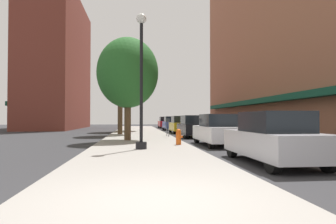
{
  "coord_description": "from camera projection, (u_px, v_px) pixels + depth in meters",
  "views": [
    {
      "loc": [
        -0.34,
        -4.82,
        1.45
      ],
      "look_at": [
        2.28,
        18.31,
        1.94
      ],
      "focal_mm": 31.02,
      "sensor_mm": 36.0,
      "label": 1
    }
  ],
  "objects": [
    {
      "name": "sidewalk_slab",
      "position": [
        139.0,
        135.0,
        23.67
      ],
      "size": [
        4.8,
        50.0,
        0.12
      ],
      "primitive_type": "cube",
      "color": "gray",
      "rests_on": "ground"
    },
    {
      "name": "building_far_background",
      "position": [
        59.0,
        64.0,
        40.5
      ],
      "size": [
        6.8,
        18.0,
        17.95
      ],
      "color": "brown",
      "rests_on": "ground"
    },
    {
      "name": "car_red",
      "position": [
        165.0,
        123.0,
        42.29
      ],
      "size": [
        1.8,
        4.3,
        1.66
      ],
      "rotation": [
        0.0,
        0.0,
        -0.0
      ],
      "color": "black",
      "rests_on": "ground"
    },
    {
      "name": "ground_plane",
      "position": [
        190.0,
        136.0,
        23.12
      ],
      "size": [
        90.0,
        90.0,
        0.0
      ],
      "primitive_type": "plane",
      "color": "#2D2D30"
    },
    {
      "name": "car_black",
      "position": [
        193.0,
        127.0,
        21.98
      ],
      "size": [
        1.8,
        4.3,
        1.66
      ],
      "rotation": [
        0.0,
        0.0,
        0.0
      ],
      "color": "black",
      "rests_on": "ground"
    },
    {
      "name": "tree_mid",
      "position": [
        127.0,
        84.0,
        30.71
      ],
      "size": [
        4.52,
        4.52,
        7.58
      ],
      "color": "#422D1E",
      "rests_on": "sidewalk_slab"
    },
    {
      "name": "tree_near",
      "position": [
        120.0,
        75.0,
        24.39
      ],
      "size": [
        3.76,
        3.76,
        7.17
      ],
      "color": "#4C3823",
      "rests_on": "sidewalk_slab"
    },
    {
      "name": "car_white",
      "position": [
        218.0,
        130.0,
        15.34
      ],
      "size": [
        1.8,
        4.3,
        1.66
      ],
      "rotation": [
        0.0,
        0.0,
        0.04
      ],
      "color": "black",
      "rests_on": "ground"
    },
    {
      "name": "car_yellow",
      "position": [
        180.0,
        125.0,
        27.97
      ],
      "size": [
        1.8,
        4.3,
        1.66
      ],
      "rotation": [
        0.0,
        0.0,
        0.01
      ],
      "color": "black",
      "rests_on": "ground"
    },
    {
      "name": "tree_far",
      "position": [
        128.0,
        73.0,
        17.65
      ],
      "size": [
        3.73,
        3.73,
        6.25
      ],
      "color": "#4C3823",
      "rests_on": "sidewalk_slab"
    },
    {
      "name": "lamppost",
      "position": [
        141.0,
        78.0,
        12.57
      ],
      "size": [
        0.48,
        0.48,
        5.9
      ],
      "color": "black",
      "rests_on": "sidewalk_slab"
    },
    {
      "name": "parking_meter_far",
      "position": [
        169.0,
        125.0,
        20.77
      ],
      "size": [
        0.14,
        0.09,
        1.31
      ],
      "color": "slate",
      "rests_on": "sidewalk_slab"
    },
    {
      "name": "car_blue",
      "position": [
        171.0,
        123.0,
        34.98
      ],
      "size": [
        1.8,
        4.3,
        1.66
      ],
      "rotation": [
        0.0,
        0.0,
        -0.0
      ],
      "color": "black",
      "rests_on": "ground"
    },
    {
      "name": "car_silver",
      "position": [
        273.0,
        138.0,
        9.19
      ],
      "size": [
        1.8,
        4.3,
        1.66
      ],
      "rotation": [
        0.0,
        0.0,
        -0.02
      ],
      "color": "black",
      "rests_on": "ground"
    },
    {
      "name": "parking_meter_near",
      "position": [
        167.0,
        125.0,
        21.99
      ],
      "size": [
        0.14,
        0.09,
        1.31
      ],
      "color": "slate",
      "rests_on": "sidewalk_slab"
    },
    {
      "name": "fire_hydrant",
      "position": [
        179.0,
        137.0,
        14.53
      ],
      "size": [
        0.33,
        0.26,
        0.79
      ],
      "color": "#E05614",
      "rests_on": "sidewalk_slab"
    }
  ]
}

